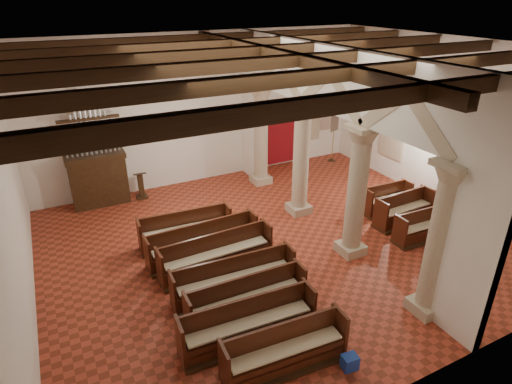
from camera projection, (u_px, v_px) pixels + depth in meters
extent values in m
plane|color=#A03722|center=(276.00, 243.00, 13.74)|extent=(14.00, 14.00, 0.00)
plane|color=black|center=(280.00, 48.00, 11.17)|extent=(14.00, 14.00, 0.00)
cube|color=white|center=(205.00, 109.00, 17.29)|extent=(14.00, 0.02, 6.00)
cube|color=white|center=(444.00, 261.00, 7.62)|extent=(14.00, 0.02, 6.00)
cube|color=white|center=(7.00, 205.00, 9.59)|extent=(0.02, 12.00, 6.00)
cube|color=white|center=(447.00, 125.00, 15.32)|extent=(0.02, 12.00, 6.00)
cube|color=#C2AD90|center=(425.00, 306.00, 10.79)|extent=(0.75, 0.75, 0.30)
cylinder|color=#C2AD90|center=(438.00, 245.00, 10.02)|extent=(0.56, 0.56, 3.30)
cube|color=#C2AD90|center=(350.00, 248.00, 13.20)|extent=(0.75, 0.75, 0.30)
cylinder|color=#C2AD90|center=(356.00, 196.00, 12.43)|extent=(0.56, 0.56, 3.30)
cube|color=#C2AD90|center=(299.00, 208.00, 15.62)|extent=(0.75, 0.75, 0.30)
cylinder|color=#C2AD90|center=(301.00, 162.00, 14.85)|extent=(0.56, 0.56, 3.30)
cube|color=#C2AD90|center=(261.00, 179.00, 18.04)|extent=(0.75, 0.75, 0.30)
cylinder|color=#C2AD90|center=(261.00, 138.00, 17.27)|extent=(0.56, 0.56, 3.30)
cube|color=white|center=(334.00, 79.00, 12.32)|extent=(0.25, 11.90, 1.93)
cube|color=#327252|center=(479.00, 159.00, 14.45)|extent=(0.03, 1.00, 2.20)
cube|color=#327252|center=(394.00, 128.00, 17.67)|extent=(0.03, 1.00, 2.20)
cube|color=#327252|center=(308.00, 114.00, 19.66)|extent=(1.00, 0.03, 2.20)
cube|color=#372511|center=(99.00, 182.00, 15.94)|extent=(2.00, 0.80, 1.80)
cube|color=#372511|center=(95.00, 156.00, 15.51)|extent=(2.10, 0.85, 0.20)
cube|color=#3B2412|center=(142.00, 197.00, 16.72)|extent=(0.43, 0.43, 0.09)
cube|color=#3B2412|center=(141.00, 186.00, 16.53)|extent=(0.21, 0.21, 1.00)
cube|color=#3B2412|center=(140.00, 174.00, 16.24)|extent=(0.48, 0.39, 0.18)
cube|color=#9C1111|center=(280.00, 141.00, 19.45)|extent=(1.60, 0.06, 2.10)
cylinder|color=gold|center=(280.00, 117.00, 18.96)|extent=(1.80, 0.04, 0.04)
cone|color=#372511|center=(332.00, 159.00, 20.38)|extent=(0.38, 0.38, 0.13)
cylinder|color=gold|center=(333.00, 135.00, 19.86)|extent=(0.04, 0.04, 2.57)
cylinder|color=gold|center=(336.00, 110.00, 19.36)|extent=(0.29, 0.71, 0.03)
cube|color=navy|center=(335.00, 121.00, 19.57)|extent=(0.56, 0.22, 0.91)
cube|color=navy|center=(350.00, 362.00, 9.02)|extent=(0.35, 0.30, 0.33)
cube|color=navy|center=(278.00, 315.00, 10.33)|extent=(0.34, 0.29, 0.32)
cube|color=#171592|center=(262.00, 261.00, 12.35)|extent=(0.38, 0.31, 0.36)
cylinder|color=white|center=(263.00, 359.00, 9.22)|extent=(1.00, 0.50, 0.10)
cylinder|color=silver|center=(259.00, 345.00, 9.59)|extent=(0.91, 0.33, 0.09)
cube|color=#372511|center=(285.00, 366.00, 9.19)|extent=(2.80, 0.89, 0.10)
cube|color=#44210E|center=(286.00, 358.00, 9.03)|extent=(2.63, 0.58, 0.46)
cube|color=#44210E|center=(281.00, 341.00, 9.11)|extent=(2.61, 0.24, 0.98)
cube|color=#44210E|center=(226.00, 370.00, 8.42)|extent=(0.11, 0.62, 0.98)
cube|color=#44210E|center=(337.00, 326.00, 9.53)|extent=(0.11, 0.62, 0.98)
cube|color=beige|center=(287.00, 349.00, 8.92)|extent=(2.53, 0.53, 0.05)
cube|color=#372511|center=(249.00, 340.00, 9.88)|extent=(3.23, 0.91, 0.11)
cube|color=#4A240F|center=(250.00, 332.00, 9.71)|extent=(3.07, 0.59, 0.48)
cube|color=#4A240F|center=(245.00, 316.00, 9.79)|extent=(3.05, 0.24, 1.01)
cube|color=#4A240F|center=(182.00, 344.00, 9.01)|extent=(0.11, 0.64, 1.01)
cube|color=#4A240F|center=(306.00, 300.00, 10.30)|extent=(0.11, 0.64, 1.01)
cube|color=beige|center=(250.00, 323.00, 9.60)|extent=(2.94, 0.54, 0.05)
cube|color=#372511|center=(247.00, 314.00, 10.65)|extent=(3.07, 0.77, 0.10)
cube|color=#3F1A0D|center=(248.00, 307.00, 10.49)|extent=(2.92, 0.46, 0.46)
cube|color=#3F1A0D|center=(244.00, 293.00, 10.57)|extent=(2.91, 0.12, 0.98)
cube|color=#3F1A0D|center=(188.00, 316.00, 9.83)|extent=(0.08, 0.62, 0.98)
cube|color=#3F1A0D|center=(299.00, 279.00, 11.05)|extent=(0.08, 0.62, 0.98)
cube|color=beige|center=(248.00, 298.00, 10.38)|extent=(2.80, 0.41, 0.05)
cube|color=#372511|center=(235.00, 293.00, 11.42)|extent=(3.36, 0.89, 0.10)
cube|color=#472B0F|center=(235.00, 285.00, 11.25)|extent=(3.20, 0.58, 0.46)
cube|color=#472B0F|center=(231.00, 272.00, 11.33)|extent=(3.18, 0.24, 0.98)
cube|color=#472B0F|center=(174.00, 294.00, 10.53)|extent=(0.10, 0.62, 0.98)
cube|color=#472B0F|center=(288.00, 260.00, 11.87)|extent=(0.10, 0.62, 0.98)
cube|color=beige|center=(235.00, 277.00, 11.14)|extent=(3.07, 0.53, 0.05)
cube|color=#372511|center=(217.00, 268.00, 12.42)|extent=(3.39, 0.85, 0.11)
cube|color=#4B2B10|center=(218.00, 261.00, 12.26)|extent=(3.23, 0.52, 0.48)
cube|color=#4B2B10|center=(214.00, 249.00, 12.34)|extent=(3.22, 0.18, 1.01)
cube|color=#4B2B10|center=(160.00, 267.00, 11.53)|extent=(0.09, 0.64, 1.01)
cube|color=#4B2B10|center=(267.00, 238.00, 12.88)|extent=(0.09, 0.64, 1.01)
cube|color=beige|center=(217.00, 253.00, 12.14)|extent=(3.10, 0.48, 0.05)
cube|color=#372511|center=(204.00, 255.00, 13.02)|extent=(3.45, 0.84, 0.11)
cube|color=#471C0F|center=(204.00, 248.00, 12.85)|extent=(3.29, 0.52, 0.47)
cube|color=#471C0F|center=(201.00, 237.00, 12.93)|extent=(3.28, 0.18, 1.00)
cube|color=#471C0F|center=(147.00, 254.00, 12.11)|extent=(0.09, 0.63, 1.00)
cube|color=#471C0F|center=(253.00, 227.00, 13.49)|extent=(0.09, 0.63, 1.00)
cube|color=beige|center=(204.00, 241.00, 12.74)|extent=(3.16, 0.48, 0.05)
cube|color=#372511|center=(187.00, 242.00, 13.72)|extent=(2.95, 0.92, 0.10)
cube|color=#3D230D|center=(187.00, 235.00, 13.55)|extent=(2.78, 0.59, 0.47)
cube|color=#3D230D|center=(184.00, 224.00, 13.63)|extent=(2.76, 0.25, 0.99)
cube|color=#3D230D|center=(140.00, 237.00, 12.92)|extent=(0.11, 0.63, 0.99)
cube|color=#3D230D|center=(227.00, 217.00, 14.08)|extent=(0.11, 0.63, 0.99)
cube|color=beige|center=(186.00, 228.00, 13.44)|extent=(2.67, 0.54, 0.05)
cube|color=#372511|center=(420.00, 239.00, 13.91)|extent=(1.95, 0.76, 0.10)
cube|color=#462A0F|center=(423.00, 232.00, 13.75)|extent=(1.79, 0.46, 0.44)
cube|color=#462A0F|center=(419.00, 222.00, 13.83)|extent=(1.77, 0.14, 0.93)
cube|color=#462A0F|center=(401.00, 231.00, 13.33)|extent=(0.09, 0.59, 0.93)
cube|color=#462A0F|center=(443.00, 218.00, 14.09)|extent=(0.09, 0.59, 0.93)
cube|color=beige|center=(424.00, 226.00, 13.65)|extent=(1.71, 0.42, 0.05)
cube|color=#372511|center=(402.00, 222.00, 14.92)|extent=(2.29, 0.84, 0.11)
cube|color=#3E190D|center=(405.00, 215.00, 14.75)|extent=(2.12, 0.52, 0.47)
cube|color=#3E190D|center=(401.00, 205.00, 14.84)|extent=(2.11, 0.17, 1.00)
cube|color=#3E190D|center=(380.00, 214.00, 14.25)|extent=(0.10, 0.64, 1.00)
cube|color=#3E190D|center=(427.00, 201.00, 15.15)|extent=(0.10, 0.64, 1.00)
cube|color=beige|center=(406.00, 208.00, 14.64)|extent=(2.04, 0.47, 0.05)
cube|color=#372511|center=(385.00, 210.00, 15.69)|extent=(1.90, 0.74, 0.10)
cube|color=#4B2C10|center=(387.00, 204.00, 15.53)|extent=(1.75, 0.44, 0.45)
cube|color=#4B2C10|center=(384.00, 195.00, 15.61)|extent=(1.74, 0.11, 0.95)
cube|color=#4B2C10|center=(367.00, 202.00, 15.11)|extent=(0.08, 0.60, 0.95)
cube|color=#4B2C10|center=(406.00, 192.00, 15.86)|extent=(0.08, 0.60, 0.95)
cube|color=beige|center=(388.00, 198.00, 15.43)|extent=(1.68, 0.40, 0.05)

